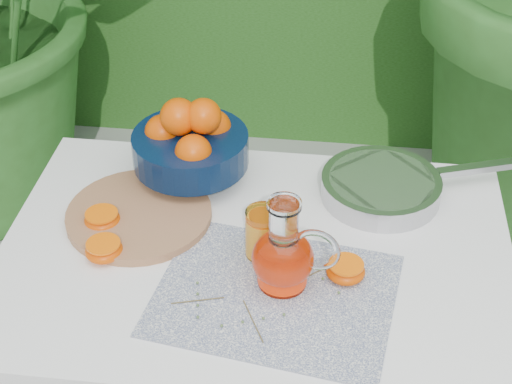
# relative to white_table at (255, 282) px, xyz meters

# --- Properties ---
(white_table) EXTENTS (1.00, 0.70, 0.75)m
(white_table) POSITION_rel_white_table_xyz_m (0.00, 0.00, 0.00)
(white_table) COLOR white
(white_table) RESTS_ON ground
(placemat) EXTENTS (0.47, 0.39, 0.00)m
(placemat) POSITION_rel_white_table_xyz_m (0.05, -0.12, 0.08)
(placemat) COLOR #0D1A4C
(placemat) RESTS_ON white_table
(cutting_board) EXTENTS (0.31, 0.31, 0.02)m
(cutting_board) POSITION_rel_white_table_xyz_m (-0.25, 0.07, 0.09)
(cutting_board) COLOR #A06A48
(cutting_board) RESTS_ON white_table
(fruit_bowl) EXTENTS (0.31, 0.31, 0.20)m
(fruit_bowl) POSITION_rel_white_table_xyz_m (-0.17, 0.23, 0.17)
(fruit_bowl) COLOR black
(fruit_bowl) RESTS_ON white_table
(juice_pitcher) EXTENTS (0.17, 0.13, 0.19)m
(juice_pitcher) POSITION_rel_white_table_xyz_m (0.06, -0.08, 0.15)
(juice_pitcher) COLOR white
(juice_pitcher) RESTS_ON white_table
(juice_tumbler) EXTENTS (0.08, 0.08, 0.10)m
(juice_tumbler) POSITION_rel_white_table_xyz_m (0.02, -0.01, 0.13)
(juice_tumbler) COLOR white
(juice_tumbler) RESTS_ON white_table
(saute_pan) EXTENTS (0.46, 0.32, 0.05)m
(saute_pan) POSITION_rel_white_table_xyz_m (0.25, 0.21, 0.11)
(saute_pan) COLOR #AAABAF
(saute_pan) RESTS_ON white_table
(orange_halves) EXTENTS (0.57, 0.17, 0.04)m
(orange_halves) POSITION_rel_white_table_xyz_m (-0.14, -0.02, 0.10)
(orange_halves) COLOR #D43602
(orange_halves) RESTS_ON white_table
(thyme_sprigs) EXTENTS (0.30, 0.24, 0.01)m
(thyme_sprigs) POSITION_rel_white_table_xyz_m (0.02, -0.13, 0.09)
(thyme_sprigs) COLOR brown
(thyme_sprigs) RESTS_ON white_table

